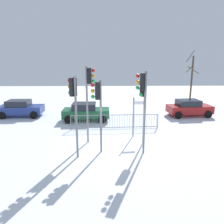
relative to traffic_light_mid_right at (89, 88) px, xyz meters
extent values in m
plane|color=white|center=(1.59, -0.75, -3.36)|extent=(60.00, 60.00, 0.00)
cylinder|color=slate|center=(-0.14, -0.04, -1.07)|extent=(0.11, 0.11, 4.59)
cube|color=black|center=(0.02, 0.01, 0.68)|extent=(0.30, 0.37, 0.90)
sphere|color=red|center=(0.26, 0.07, 0.98)|extent=(0.20, 0.20, 0.20)
sphere|color=orange|center=(0.26, 0.07, 0.68)|extent=(0.20, 0.20, 0.20)
sphere|color=green|center=(0.26, 0.07, 0.38)|extent=(0.20, 0.20, 0.20)
cylinder|color=slate|center=(-0.49, -2.14, -1.26)|extent=(0.11, 0.11, 4.19)
cube|color=black|center=(-0.61, -2.03, 0.28)|extent=(0.38, 0.38, 0.90)
sphere|color=red|center=(-0.79, -1.85, 0.58)|extent=(0.20, 0.20, 0.20)
sphere|color=orange|center=(-0.79, -1.85, 0.28)|extent=(0.20, 0.20, 0.20)
sphere|color=green|center=(-0.79, -1.85, -0.02)|extent=(0.20, 0.20, 0.20)
cylinder|color=slate|center=(3.01, -1.68, -1.16)|extent=(0.11, 0.11, 4.39)
cube|color=black|center=(2.86, -1.63, 0.48)|extent=(0.30, 0.37, 0.90)
sphere|color=red|center=(2.61, -1.57, 0.78)|extent=(0.20, 0.20, 0.20)
sphere|color=orange|center=(2.61, -1.57, 0.48)|extent=(0.20, 0.20, 0.20)
sphere|color=green|center=(2.61, -1.57, 0.18)|extent=(0.20, 0.20, 0.20)
cylinder|color=slate|center=(3.23, -0.26, -1.42)|extent=(0.11, 0.11, 3.89)
cube|color=black|center=(3.11, -0.37, -0.02)|extent=(0.38, 0.38, 0.90)
sphere|color=red|center=(2.94, -0.55, 0.28)|extent=(0.20, 0.20, 0.20)
sphere|color=orange|center=(2.94, -0.55, -0.02)|extent=(0.20, 0.20, 0.20)
sphere|color=green|center=(2.94, -0.55, -0.32)|extent=(0.20, 0.20, 0.20)
cylinder|color=slate|center=(0.71, -1.47, -1.39)|extent=(0.11, 0.11, 3.93)
cube|color=black|center=(0.55, -1.51, 0.02)|extent=(0.29, 0.36, 0.90)
sphere|color=red|center=(0.31, -1.57, 0.32)|extent=(0.20, 0.20, 0.20)
sphere|color=orange|center=(0.31, -1.57, 0.02)|extent=(0.20, 0.20, 0.20)
sphere|color=green|center=(0.31, -1.57, -0.28)|extent=(0.20, 0.20, 0.20)
cylinder|color=slate|center=(2.74, 0.92, -2.05)|extent=(0.09, 0.09, 2.61)
cube|color=white|center=(3.14, 0.95, -1.10)|extent=(0.70, 0.08, 0.22)
cube|color=slate|center=(1.59, 2.56, -2.31)|extent=(6.35, 0.35, 0.04)
cube|color=slate|center=(1.59, 2.56, -3.24)|extent=(6.35, 0.35, 0.04)
cylinder|color=slate|center=(-1.49, 2.41, -2.83)|extent=(0.02, 0.02, 1.05)
cylinder|color=slate|center=(-1.31, 2.42, -2.83)|extent=(0.02, 0.02, 1.05)
cylinder|color=slate|center=(-1.13, 2.42, -2.83)|extent=(0.02, 0.02, 1.05)
cylinder|color=slate|center=(-0.95, 2.43, -2.83)|extent=(0.02, 0.02, 1.05)
cylinder|color=slate|center=(-0.77, 2.44, -2.83)|extent=(0.02, 0.02, 1.05)
cylinder|color=slate|center=(-0.58, 2.45, -2.83)|extent=(0.02, 0.02, 1.05)
cylinder|color=slate|center=(-0.40, 2.46, -2.83)|extent=(0.02, 0.02, 1.05)
cylinder|color=slate|center=(-0.22, 2.47, -2.83)|extent=(0.02, 0.02, 1.05)
cylinder|color=slate|center=(-0.04, 2.48, -2.83)|extent=(0.02, 0.02, 1.05)
cylinder|color=slate|center=(0.14, 2.49, -2.83)|extent=(0.02, 0.02, 1.05)
cylinder|color=slate|center=(0.32, 2.49, -2.83)|extent=(0.02, 0.02, 1.05)
cylinder|color=slate|center=(0.50, 2.50, -2.83)|extent=(0.02, 0.02, 1.05)
cylinder|color=slate|center=(0.68, 2.51, -2.83)|extent=(0.02, 0.02, 1.05)
cylinder|color=slate|center=(0.87, 2.52, -2.83)|extent=(0.02, 0.02, 1.05)
cylinder|color=slate|center=(1.05, 2.53, -2.83)|extent=(0.02, 0.02, 1.05)
cylinder|color=slate|center=(1.23, 2.54, -2.83)|extent=(0.02, 0.02, 1.05)
cylinder|color=slate|center=(1.41, 2.55, -2.83)|extent=(0.02, 0.02, 1.05)
cylinder|color=slate|center=(1.59, 2.56, -2.83)|extent=(0.02, 0.02, 1.05)
cylinder|color=slate|center=(1.77, 2.56, -2.83)|extent=(0.02, 0.02, 1.05)
cylinder|color=slate|center=(1.95, 2.57, -2.83)|extent=(0.02, 0.02, 1.05)
cylinder|color=slate|center=(2.14, 2.58, -2.83)|extent=(0.02, 0.02, 1.05)
cylinder|color=slate|center=(2.32, 2.59, -2.83)|extent=(0.02, 0.02, 1.05)
cylinder|color=slate|center=(2.50, 2.60, -2.83)|extent=(0.02, 0.02, 1.05)
cylinder|color=slate|center=(2.68, 2.61, -2.83)|extent=(0.02, 0.02, 1.05)
cylinder|color=slate|center=(2.86, 2.62, -2.83)|extent=(0.02, 0.02, 1.05)
cylinder|color=slate|center=(3.04, 2.63, -2.83)|extent=(0.02, 0.02, 1.05)
cylinder|color=slate|center=(3.22, 2.63, -2.83)|extent=(0.02, 0.02, 1.05)
cylinder|color=slate|center=(3.40, 2.64, -2.83)|extent=(0.02, 0.02, 1.05)
cylinder|color=slate|center=(3.59, 2.65, -2.83)|extent=(0.02, 0.02, 1.05)
cylinder|color=slate|center=(3.77, 2.66, -2.83)|extent=(0.02, 0.02, 1.05)
cylinder|color=slate|center=(3.95, 2.67, -2.83)|extent=(0.02, 0.02, 1.05)
cylinder|color=slate|center=(4.13, 2.68, -2.83)|extent=(0.02, 0.02, 1.05)
cylinder|color=slate|center=(4.31, 2.69, -2.83)|extent=(0.02, 0.02, 1.05)
cylinder|color=slate|center=(4.49, 2.70, -2.83)|extent=(0.02, 0.02, 1.05)
cylinder|color=slate|center=(4.67, 2.70, -2.83)|extent=(0.02, 0.02, 1.05)
cylinder|color=slate|center=(-1.58, 2.40, -2.83)|extent=(0.06, 0.06, 1.05)
cylinder|color=slate|center=(4.76, 2.71, -2.83)|extent=(0.06, 0.06, 1.05)
cube|color=#195933|center=(-0.70, 4.89, -2.71)|extent=(3.82, 1.74, 0.65)
cube|color=#1E232D|center=(-0.85, 4.89, -2.16)|extent=(1.92, 1.52, 0.55)
cylinder|color=black|center=(0.64, 5.75, -3.04)|extent=(0.64, 0.23, 0.64)
cylinder|color=black|center=(0.66, 4.05, -3.04)|extent=(0.64, 0.23, 0.64)
cylinder|color=black|center=(-2.06, 5.72, -3.04)|extent=(0.64, 0.23, 0.64)
cylinder|color=black|center=(-2.04, 4.02, -3.04)|extent=(0.64, 0.23, 0.64)
cube|color=maroon|center=(8.41, 6.20, -2.71)|extent=(3.93, 2.02, 0.65)
cube|color=#1E232D|center=(8.26, 6.19, -2.16)|extent=(2.02, 1.66, 0.55)
cylinder|color=black|center=(9.68, 7.17, -3.04)|extent=(0.66, 0.27, 0.64)
cylinder|color=black|center=(9.82, 5.47, -3.04)|extent=(0.66, 0.27, 0.64)
cylinder|color=black|center=(6.99, 6.93, -3.04)|extent=(0.66, 0.27, 0.64)
cylinder|color=black|center=(7.13, 5.24, -3.04)|extent=(0.66, 0.27, 0.64)
cube|color=navy|center=(-6.63, 6.32, -2.71)|extent=(3.85, 1.81, 0.65)
cube|color=#1E232D|center=(-6.78, 6.31, -2.16)|extent=(1.94, 1.55, 0.55)
cylinder|color=black|center=(-5.31, 7.21, -3.04)|extent=(0.65, 0.24, 0.64)
cylinder|color=black|center=(-5.26, 5.51, -3.04)|extent=(0.65, 0.24, 0.64)
cylinder|color=black|center=(-8.01, 7.13, -3.04)|extent=(0.65, 0.24, 0.64)
cylinder|color=black|center=(-7.96, 5.43, -3.04)|extent=(0.65, 0.24, 0.64)
cylinder|color=#473828|center=(11.37, 13.90, -0.65)|extent=(0.21, 0.21, 5.41)
cylinder|color=#473828|center=(11.23, 14.38, 0.53)|extent=(1.02, 0.37, 0.99)
cylinder|color=#473828|center=(11.19, 14.42, 2.00)|extent=(1.12, 0.45, 1.43)
cylinder|color=#473828|center=(11.22, 13.25, 0.38)|extent=(1.36, 0.39, 0.88)
camera|label=1|loc=(1.08, -12.66, 1.59)|focal=34.87mm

